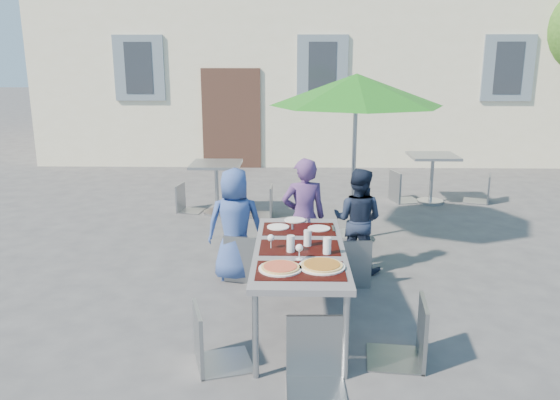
{
  "coord_description": "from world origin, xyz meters",
  "views": [
    {
      "loc": [
        -0.65,
        -4.7,
        2.36
      ],
      "look_at": [
        -0.77,
        0.78,
        0.96
      ],
      "focal_mm": 35.0,
      "sensor_mm": 36.0,
      "label": 1
    }
  ],
  "objects_px": {
    "child_2": "(358,220)",
    "chair_0": "(246,228)",
    "chair_1": "(292,228)",
    "bg_chair_l_0": "(185,182)",
    "dining_table": "(300,254)",
    "child_1": "(304,218)",
    "chair_3": "(210,301)",
    "bg_chair_r_1": "(484,172)",
    "patio_umbrella": "(356,92)",
    "cafe_table_1": "(432,168)",
    "bg_chair_r_0": "(265,183)",
    "chair_5": "(316,314)",
    "bg_chair_l_1": "(402,168)",
    "pizza_near_left": "(280,268)",
    "child_0": "(235,225)",
    "chair_2": "(349,232)",
    "pizza_near_right": "(322,266)",
    "cafe_table_0": "(217,178)",
    "chair_4": "(412,294)"
  },
  "relations": [
    {
      "from": "pizza_near_right",
      "to": "chair_3",
      "type": "distance_m",
      "value": 0.93
    },
    {
      "from": "bg_chair_l_0",
      "to": "dining_table",
      "type": "bearing_deg",
      "value": -65.38
    },
    {
      "from": "dining_table",
      "to": "child_2",
      "type": "xyz_separation_m",
      "value": [
        0.68,
        1.39,
        -0.1
      ]
    },
    {
      "from": "patio_umbrella",
      "to": "cafe_table_1",
      "type": "bearing_deg",
      "value": 52.52
    },
    {
      "from": "pizza_near_right",
      "to": "chair_0",
      "type": "xyz_separation_m",
      "value": [
        -0.74,
        1.54,
        -0.18
      ]
    },
    {
      "from": "bg_chair_l_0",
      "to": "chair_0",
      "type": "bearing_deg",
      "value": -66.73
    },
    {
      "from": "dining_table",
      "to": "cafe_table_1",
      "type": "xyz_separation_m",
      "value": [
        2.3,
        4.51,
        -0.1
      ]
    },
    {
      "from": "child_0",
      "to": "chair_4",
      "type": "bearing_deg",
      "value": 127.76
    },
    {
      "from": "bg_chair_r_1",
      "to": "dining_table",
      "type": "bearing_deg",
      "value": -124.98
    },
    {
      "from": "bg_chair_r_0",
      "to": "chair_5",
      "type": "bearing_deg",
      "value": -82.58
    },
    {
      "from": "pizza_near_right",
      "to": "bg_chair_r_0",
      "type": "bearing_deg",
      "value": 99.09
    },
    {
      "from": "chair_5",
      "to": "bg_chair_r_0",
      "type": "relative_size",
      "value": 1.09
    },
    {
      "from": "chair_4",
      "to": "bg_chair_r_0",
      "type": "xyz_separation_m",
      "value": [
        -1.36,
        4.25,
        -0.06
      ]
    },
    {
      "from": "child_1",
      "to": "chair_2",
      "type": "distance_m",
      "value": 0.56
    },
    {
      "from": "chair_1",
      "to": "bg_chair_l_1",
      "type": "distance_m",
      "value": 4.01
    },
    {
      "from": "chair_0",
      "to": "patio_umbrella",
      "type": "height_order",
      "value": "patio_umbrella"
    },
    {
      "from": "cafe_table_1",
      "to": "bg_chair_r_1",
      "type": "bearing_deg",
      "value": 3.51
    },
    {
      "from": "dining_table",
      "to": "bg_chair_l_0",
      "type": "height_order",
      "value": "bg_chair_l_0"
    },
    {
      "from": "dining_table",
      "to": "chair_2",
      "type": "distance_m",
      "value": 1.09
    },
    {
      "from": "chair_1",
      "to": "bg_chair_r_1",
      "type": "bearing_deg",
      "value": 47.28
    },
    {
      "from": "chair_4",
      "to": "chair_2",
      "type": "bearing_deg",
      "value": 102.17
    },
    {
      "from": "chair_0",
      "to": "chair_1",
      "type": "relative_size",
      "value": 0.98
    },
    {
      "from": "patio_umbrella",
      "to": "child_2",
      "type": "bearing_deg",
      "value": -93.14
    },
    {
      "from": "chair_1",
      "to": "bg_chair_l_0",
      "type": "height_order",
      "value": "chair_1"
    },
    {
      "from": "child_1",
      "to": "chair_0",
      "type": "relative_size",
      "value": 1.34
    },
    {
      "from": "child_2",
      "to": "bg_chair_r_0",
      "type": "bearing_deg",
      "value": -40.84
    },
    {
      "from": "chair_1",
      "to": "chair_3",
      "type": "height_order",
      "value": "chair_1"
    },
    {
      "from": "chair_4",
      "to": "child_2",
      "type": "bearing_deg",
      "value": 95.53
    },
    {
      "from": "child_2",
      "to": "chair_0",
      "type": "distance_m",
      "value": 1.29
    },
    {
      "from": "child_0",
      "to": "patio_umbrella",
      "type": "bearing_deg",
      "value": -140.82
    },
    {
      "from": "dining_table",
      "to": "patio_umbrella",
      "type": "distance_m",
      "value": 2.89
    },
    {
      "from": "chair_5",
      "to": "patio_umbrella",
      "type": "distance_m",
      "value": 3.76
    },
    {
      "from": "bg_chair_l_0",
      "to": "pizza_near_left",
      "type": "bearing_deg",
      "value": -69.86
    },
    {
      "from": "child_1",
      "to": "chair_1",
      "type": "height_order",
      "value": "child_1"
    },
    {
      "from": "child_0",
      "to": "cafe_table_1",
      "type": "xyz_separation_m",
      "value": [
        2.98,
        3.41,
        -0.03
      ]
    },
    {
      "from": "chair_3",
      "to": "cafe_table_1",
      "type": "xyz_separation_m",
      "value": [
        3.0,
        5.21,
        0.04
      ]
    },
    {
      "from": "child_0",
      "to": "patio_umbrella",
      "type": "height_order",
      "value": "patio_umbrella"
    },
    {
      "from": "child_2",
      "to": "chair_1",
      "type": "height_order",
      "value": "child_2"
    },
    {
      "from": "cafe_table_0",
      "to": "bg_chair_l_0",
      "type": "distance_m",
      "value": 0.56
    },
    {
      "from": "chair_3",
      "to": "bg_chair_r_1",
      "type": "relative_size",
      "value": 1.04
    },
    {
      "from": "chair_2",
      "to": "chair_5",
      "type": "bearing_deg",
      "value": -102.76
    },
    {
      "from": "pizza_near_right",
      "to": "cafe_table_0",
      "type": "height_order",
      "value": "cafe_table_0"
    },
    {
      "from": "chair_4",
      "to": "bg_chair_r_0",
      "type": "bearing_deg",
      "value": 107.76
    },
    {
      "from": "bg_chair_r_0",
      "to": "chair_1",
      "type": "bearing_deg",
      "value": -80.84
    },
    {
      "from": "chair_3",
      "to": "patio_umbrella",
      "type": "relative_size",
      "value": 0.43
    },
    {
      "from": "child_0",
      "to": "chair_5",
      "type": "distance_m",
      "value": 2.2
    },
    {
      "from": "chair_0",
      "to": "cafe_table_0",
      "type": "xyz_separation_m",
      "value": [
        -0.68,
        2.67,
        -0.01
      ]
    },
    {
      "from": "pizza_near_right",
      "to": "chair_5",
      "type": "relative_size",
      "value": 0.38
    },
    {
      "from": "dining_table",
      "to": "chair_5",
      "type": "height_order",
      "value": "chair_5"
    },
    {
      "from": "cafe_table_1",
      "to": "cafe_table_0",
      "type": "bearing_deg",
      "value": -167.68
    }
  ]
}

